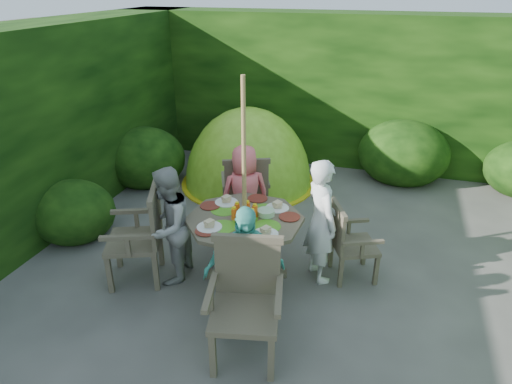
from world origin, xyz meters
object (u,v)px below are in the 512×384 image
(child_front, at_px, (245,270))
(dome_tent, at_px, (248,183))
(garden_chair_right, at_px, (348,241))
(child_left, at_px, (168,226))
(garden_chair_back, at_px, (246,191))
(patio_table, at_px, (245,228))
(garden_chair_left, at_px, (142,234))
(garden_chair_front, at_px, (246,299))
(child_right, at_px, (321,221))
(parasol_pole, at_px, (244,186))
(child_back, at_px, (245,195))

(child_front, relative_size, dome_tent, 0.52)
(garden_chair_right, height_order, child_left, child_left)
(garden_chair_right, distance_m, garden_chair_back, 1.56)
(patio_table, xyz_separation_m, child_front, (0.25, -0.76, 0.02))
(garden_chair_right, bearing_deg, dome_tent, 17.17)
(garden_chair_right, distance_m, garden_chair_left, 2.20)
(child_front, distance_m, dome_tent, 3.40)
(garden_chair_front, xyz_separation_m, child_left, (-1.11, 0.78, 0.10))
(child_right, relative_size, dome_tent, 0.56)
(child_right, bearing_deg, child_left, 73.10)
(parasol_pole, relative_size, garden_chair_left, 2.15)
(garden_chair_right, xyz_separation_m, dome_tent, (-1.81, 2.08, -0.45))
(patio_table, relative_size, garden_chair_left, 1.56)
(garden_chair_left, bearing_deg, garden_chair_back, 131.11)
(garden_chair_right, bearing_deg, parasol_pole, 84.05)
(garden_chair_left, relative_size, child_right, 0.74)
(child_left, bearing_deg, child_right, 104.17)
(child_right, bearing_deg, patio_table, 73.03)
(garden_chair_back, distance_m, dome_tent, 1.54)
(garden_chair_front, distance_m, child_right, 1.35)
(patio_table, xyz_separation_m, garden_chair_left, (-1.04, -0.34, -0.07))
(garden_chair_right, height_order, dome_tent, dome_tent)
(garden_chair_left, distance_m, dome_tent, 2.83)
(patio_table, distance_m, child_left, 0.80)
(garden_chair_left, bearing_deg, child_front, 49.88)
(garden_chair_back, bearing_deg, garden_chair_left, 39.84)
(patio_table, distance_m, garden_chair_right, 1.11)
(garden_chair_front, xyz_separation_m, dome_tent, (-1.11, 3.45, -0.55))
(garden_chair_left, height_order, garden_chair_front, garden_chair_front)
(dome_tent, bearing_deg, child_front, -61.78)
(parasol_pole, relative_size, child_back, 1.78)
(garden_chair_front, bearing_deg, child_back, 96.39)
(child_left, height_order, dome_tent, child_left)
(child_front, bearing_deg, garden_chair_right, 23.26)
(child_back, bearing_deg, child_left, 31.10)
(patio_table, relative_size, child_front, 1.26)
(garden_chair_right, bearing_deg, child_back, 48.30)
(garden_chair_right, xyz_separation_m, child_back, (-1.30, 0.42, 0.17))
(garden_chair_back, relative_size, child_right, 0.72)
(patio_table, height_order, parasol_pole, parasol_pole)
(garden_chair_right, xyz_separation_m, child_front, (-0.80, -1.10, 0.19))
(garden_chair_back, xyz_separation_m, garden_chair_front, (0.69, -2.07, 0.02))
(garden_chair_right, bearing_deg, garden_chair_front, 129.06)
(garden_chair_left, height_order, child_front, child_front)
(garden_chair_right, height_order, garden_chair_left, garden_chair_left)
(child_right, bearing_deg, garden_chair_left, 72.92)
(child_right, height_order, child_back, child_right)
(child_left, bearing_deg, garden_chair_front, 50.78)
(garden_chair_left, xyz_separation_m, child_right, (1.80, 0.59, 0.14))
(garden_chair_back, relative_size, child_back, 0.79)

